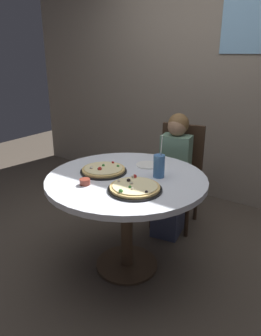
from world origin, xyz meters
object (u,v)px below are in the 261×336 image
pizza_veggie (104,170)px  pizza_cheese (135,188)px  soda_cup (159,166)px  chair_wooden (179,170)px  diner_child (172,181)px  sauce_bowl (85,182)px  plate_small (147,165)px  dining_table (127,190)px

pizza_veggie → pizza_cheese: (0.37, -0.14, 0.00)m
pizza_veggie → pizza_cheese: size_ratio=0.98×
pizza_cheese → soda_cup: (0.01, 0.29, 0.06)m
pizza_veggie → chair_wooden: bearing=78.9°
diner_child → pizza_veggie: diner_child is taller
sauce_bowl → plate_small: sauce_bowl is taller
chair_wooden → pizza_veggie: size_ratio=2.79×
dining_table → plate_small: (-0.00, 0.28, 0.11)m
pizza_cheese → soda_cup: bearing=88.1°
dining_table → pizza_veggie: pizza_veggie is taller
dining_table → soda_cup: (0.19, 0.13, 0.19)m
chair_wooden → plate_small: chair_wooden is taller
soda_cup → diner_child: bearing=107.2°
pizza_veggie → sauce_bowl: bearing=-79.2°
sauce_bowl → chair_wooden: bearing=83.6°
sauce_bowl → plate_small: (0.14, 0.55, -0.02)m
sauce_bowl → plate_small: size_ratio=0.39×
dining_table → plate_small: size_ratio=6.31×
pizza_veggie → plate_small: (0.19, 0.30, -0.01)m
chair_wooden → sauce_bowl: 1.17m
pizza_cheese → plate_small: size_ratio=1.94×
soda_cup → sauce_bowl: (-0.33, -0.40, -0.06)m
sauce_bowl → diner_child: bearing=80.8°
diner_child → soda_cup: diner_child is taller
soda_cup → plate_small: soda_cup is taller
chair_wooden → sauce_bowl: chair_wooden is taller
diner_child → sauce_bowl: bearing=-99.2°
pizza_veggie → soda_cup: bearing=21.6°
soda_cup → sauce_bowl: soda_cup is taller
dining_table → plate_small: bearing=90.9°
dining_table → diner_child: 0.71m
pizza_veggie → dining_table: bearing=6.4°
chair_wooden → plate_small: 0.63m
dining_table → soda_cup: soda_cup is taller
dining_table → pizza_cheese: size_ratio=3.25×
plate_small → dining_table: bearing=-89.1°
diner_child → sauce_bowl: 1.02m
diner_child → dining_table: bearing=-91.1°
pizza_cheese → soda_cup: soda_cup is taller
pizza_veggie → plate_small: bearing=58.5°
soda_cup → plate_small: bearing=141.2°
dining_table → pizza_cheese: bearing=-41.6°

